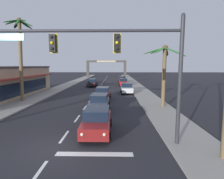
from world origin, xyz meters
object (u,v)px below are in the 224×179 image
sedan_parked_far_kerb (122,79)px  traffic_signal_mast (120,55)px  sedan_oncoming_far (92,83)px  storefront_strip_left (1,82)px  palm_right_second (164,64)px  palm_left_second (20,48)px  sedan_lead_at_stop_bar (97,121)px  sedan_third_in_queue (99,103)px  sedan_parked_mid_kerb (123,82)px  town_gateway_arch (106,66)px  sedan_parked_nearest_kerb (127,88)px  sedan_fifth_in_queue (103,93)px

sedan_parked_far_kerb → traffic_signal_mast: bearing=-92.5°
sedan_oncoming_far → storefront_strip_left: (-10.93, -13.70, 1.36)m
sedan_parked_far_kerb → palm_right_second: bearing=-83.4°
sedan_parked_far_kerb → palm_left_second: bearing=-118.0°
sedan_lead_at_stop_bar → sedan_third_in_queue: (-0.37, 5.84, 0.00)m
sedan_parked_far_kerb → sedan_third_in_queue: bearing=-96.6°
sedan_oncoming_far → palm_right_second: bearing=-62.2°
traffic_signal_mast → storefront_strip_left: 21.93m
sedan_parked_mid_kerb → sedan_oncoming_far: bearing=-165.1°
traffic_signal_mast → sedan_lead_at_stop_bar: bearing=128.5°
sedan_lead_at_stop_bar → sedan_third_in_queue: 5.86m
sedan_lead_at_stop_bar → sedan_third_in_queue: same height
sedan_lead_at_stop_bar → sedan_oncoming_far: 26.69m
sedan_parked_mid_kerb → palm_right_second: bearing=-81.0°
sedan_lead_at_stop_bar → sedan_parked_mid_kerb: 28.40m
traffic_signal_mast → town_gateway_arch: 57.00m
sedan_parked_mid_kerb → sedan_third_in_queue: bearing=-98.7°
sedan_lead_at_stop_bar → sedan_parked_nearest_kerb: 17.70m
traffic_signal_mast → sedan_parked_nearest_kerb: bearing=85.2°
sedan_fifth_in_queue → town_gateway_arch: size_ratio=0.30×
sedan_parked_mid_kerb → storefront_strip_left: storefront_strip_left is taller
storefront_strip_left → sedan_parked_far_kerb: bearing=52.1°
traffic_signal_mast → town_gateway_arch: traffic_signal_mast is taller
sedan_fifth_in_queue → sedan_parked_far_kerb: bearing=81.6°
traffic_signal_mast → sedan_third_in_queue: size_ratio=2.38×
sedan_parked_far_kerb → town_gateway_arch: size_ratio=0.30×
sedan_third_in_queue → palm_left_second: 12.38m
sedan_third_in_queue → sedan_parked_far_kerb: bearing=83.4°
sedan_third_in_queue → storefront_strip_left: bearing=154.3°
sedan_parked_mid_kerb → sedan_fifth_in_queue: bearing=-101.9°
town_gateway_arch → sedan_lead_at_stop_bar: bearing=-87.9°
sedan_third_in_queue → traffic_signal_mast: bearing=-76.5°
sedan_oncoming_far → sedan_parked_far_kerb: size_ratio=0.99×
sedan_lead_at_stop_bar → sedan_oncoming_far: bearing=98.0°
sedan_third_in_queue → storefront_strip_left: (-14.29, 6.88, 1.36)m
palm_left_second → town_gateway_arch: bearing=79.5°
sedan_lead_at_stop_bar → sedan_fifth_in_queue: (-0.43, 11.69, 0.00)m
sedan_fifth_in_queue → sedan_parked_far_kerb: (3.51, 23.84, 0.00)m
sedan_oncoming_far → storefront_strip_left: storefront_strip_left is taller
sedan_fifth_in_queue → sedan_parked_mid_kerb: bearing=78.1°
sedan_parked_mid_kerb → storefront_strip_left: (-17.72, -15.51, 1.36)m
sedan_third_in_queue → sedan_parked_nearest_kerb: same height
palm_right_second → town_gateway_arch: size_ratio=0.45×
sedan_parked_mid_kerb → sedan_parked_far_kerb: (0.02, 7.29, 0.00)m
traffic_signal_mast → palm_left_second: (-11.81, 12.17, 1.61)m
palm_left_second → storefront_strip_left: palm_left_second is taller
sedan_fifth_in_queue → palm_left_second: 11.58m
sedan_lead_at_stop_bar → palm_right_second: bearing=49.0°
sedan_fifth_in_queue → sedan_parked_far_kerb: size_ratio=1.01×
sedan_fifth_in_queue → sedan_parked_nearest_kerb: size_ratio=1.01×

